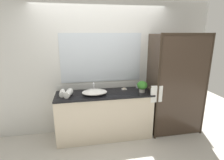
{
  "coord_description": "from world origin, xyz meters",
  "views": [
    {
      "loc": [
        -0.44,
        -3.13,
        2.01
      ],
      "look_at": [
        0.15,
        0.0,
        1.15
      ],
      "focal_mm": 28.54,
      "sensor_mm": 36.0,
      "label": 1
    }
  ],
  "objects_px": {
    "sink_basin": "(95,92)",
    "rolled_towel_near_edge": "(62,93)",
    "soap_dish": "(124,89)",
    "faucet": "(94,88)",
    "amenity_bottle_lotion": "(137,86)",
    "potted_plant": "(142,86)",
    "rolled_towel_middle": "(68,93)",
    "amenity_bottle_body_wash": "(138,86)"
  },
  "relations": [
    {
      "from": "amenity_bottle_lotion",
      "to": "rolled_towel_middle",
      "type": "height_order",
      "value": "rolled_towel_middle"
    },
    {
      "from": "soap_dish",
      "to": "rolled_towel_middle",
      "type": "relative_size",
      "value": 0.41
    },
    {
      "from": "amenity_bottle_body_wash",
      "to": "rolled_towel_near_edge",
      "type": "relative_size",
      "value": 0.48
    },
    {
      "from": "sink_basin",
      "to": "amenity_bottle_lotion",
      "type": "xyz_separation_m",
      "value": [
        0.89,
        0.21,
        0.0
      ]
    },
    {
      "from": "sink_basin",
      "to": "rolled_towel_near_edge",
      "type": "height_order",
      "value": "rolled_towel_near_edge"
    },
    {
      "from": "soap_dish",
      "to": "faucet",
      "type": "bearing_deg",
      "value": -179.98
    },
    {
      "from": "rolled_towel_near_edge",
      "to": "sink_basin",
      "type": "bearing_deg",
      "value": -3.13
    },
    {
      "from": "sink_basin",
      "to": "rolled_towel_middle",
      "type": "distance_m",
      "value": 0.47
    },
    {
      "from": "potted_plant",
      "to": "amenity_bottle_body_wash",
      "type": "xyz_separation_m",
      "value": [
        0.03,
        0.29,
        -0.08
      ]
    },
    {
      "from": "rolled_towel_middle",
      "to": "faucet",
      "type": "bearing_deg",
      "value": 22.87
    },
    {
      "from": "rolled_towel_middle",
      "to": "amenity_bottle_lotion",
      "type": "bearing_deg",
      "value": 9.64
    },
    {
      "from": "potted_plant",
      "to": "soap_dish",
      "type": "relative_size",
      "value": 2.2
    },
    {
      "from": "amenity_bottle_lotion",
      "to": "rolled_towel_near_edge",
      "type": "distance_m",
      "value": 1.48
    },
    {
      "from": "potted_plant",
      "to": "soap_dish",
      "type": "xyz_separation_m",
      "value": [
        -0.29,
        0.23,
        -0.11
      ]
    },
    {
      "from": "amenity_bottle_lotion",
      "to": "rolled_towel_near_edge",
      "type": "height_order",
      "value": "rolled_towel_near_edge"
    },
    {
      "from": "potted_plant",
      "to": "rolled_towel_near_edge",
      "type": "bearing_deg",
      "value": 176.96
    },
    {
      "from": "faucet",
      "to": "rolled_towel_middle",
      "type": "bearing_deg",
      "value": -157.13
    },
    {
      "from": "faucet",
      "to": "soap_dish",
      "type": "bearing_deg",
      "value": 0.02
    },
    {
      "from": "potted_plant",
      "to": "rolled_towel_middle",
      "type": "height_order",
      "value": "potted_plant"
    },
    {
      "from": "soap_dish",
      "to": "rolled_towel_middle",
      "type": "bearing_deg",
      "value": -169.57
    },
    {
      "from": "soap_dish",
      "to": "amenity_bottle_body_wash",
      "type": "distance_m",
      "value": 0.33
    },
    {
      "from": "rolled_towel_middle",
      "to": "sink_basin",
      "type": "bearing_deg",
      "value": 2.2
    },
    {
      "from": "soap_dish",
      "to": "amenity_bottle_lotion",
      "type": "height_order",
      "value": "amenity_bottle_lotion"
    },
    {
      "from": "soap_dish",
      "to": "rolled_towel_near_edge",
      "type": "relative_size",
      "value": 0.51
    },
    {
      "from": "sink_basin",
      "to": "faucet",
      "type": "distance_m",
      "value": 0.18
    },
    {
      "from": "potted_plant",
      "to": "rolled_towel_middle",
      "type": "xyz_separation_m",
      "value": [
        -1.37,
        0.03,
        -0.07
      ]
    },
    {
      "from": "faucet",
      "to": "soap_dish",
      "type": "height_order",
      "value": "faucet"
    },
    {
      "from": "rolled_towel_near_edge",
      "to": "amenity_bottle_lotion",
      "type": "bearing_deg",
      "value": 7.02
    },
    {
      "from": "amenity_bottle_lotion",
      "to": "rolled_towel_middle",
      "type": "distance_m",
      "value": 1.37
    },
    {
      "from": "rolled_towel_middle",
      "to": "soap_dish",
      "type": "bearing_deg",
      "value": 10.43
    },
    {
      "from": "soap_dish",
      "to": "rolled_towel_middle",
      "type": "xyz_separation_m",
      "value": [
        -1.08,
        -0.2,
        0.04
      ]
    },
    {
      "from": "rolled_towel_middle",
      "to": "potted_plant",
      "type": "bearing_deg",
      "value": -1.2
    },
    {
      "from": "sink_basin",
      "to": "rolled_towel_near_edge",
      "type": "bearing_deg",
      "value": 176.87
    },
    {
      "from": "amenity_bottle_lotion",
      "to": "sink_basin",
      "type": "bearing_deg",
      "value": -166.54
    },
    {
      "from": "sink_basin",
      "to": "amenity_bottle_body_wash",
      "type": "bearing_deg",
      "value": 14.69
    },
    {
      "from": "faucet",
      "to": "rolled_towel_near_edge",
      "type": "relative_size",
      "value": 0.91
    },
    {
      "from": "potted_plant",
      "to": "soap_dish",
      "type": "distance_m",
      "value": 0.39
    },
    {
      "from": "amenity_bottle_body_wash",
      "to": "amenity_bottle_lotion",
      "type": "bearing_deg",
      "value": -143.35
    },
    {
      "from": "faucet",
      "to": "potted_plant",
      "type": "distance_m",
      "value": 0.93
    },
    {
      "from": "amenity_bottle_body_wash",
      "to": "rolled_towel_near_edge",
      "type": "distance_m",
      "value": 1.52
    },
    {
      "from": "amenity_bottle_body_wash",
      "to": "rolled_towel_middle",
      "type": "height_order",
      "value": "rolled_towel_middle"
    },
    {
      "from": "amenity_bottle_body_wash",
      "to": "faucet",
      "type": "bearing_deg",
      "value": -176.08
    }
  ]
}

